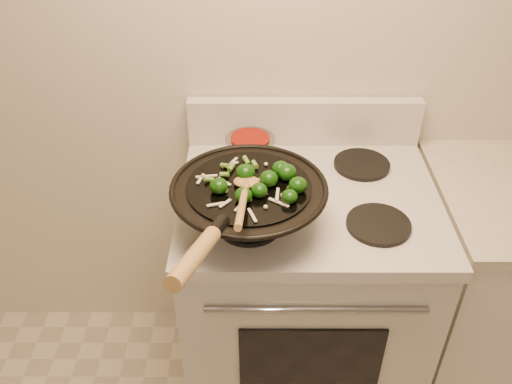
{
  "coord_description": "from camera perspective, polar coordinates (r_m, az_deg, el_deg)",
  "views": [
    {
      "loc": [
        -0.32,
        -0.13,
        1.9
      ],
      "look_at": [
        -0.32,
        1.03,
        1.03
      ],
      "focal_mm": 38.0,
      "sensor_mm": 36.0,
      "label": 1
    }
  ],
  "objects": [
    {
      "name": "stove",
      "position": [
        1.94,
        4.85,
        -10.81
      ],
      "size": [
        0.78,
        0.67,
        1.08
      ],
      "color": "silver",
      "rests_on": "ground"
    },
    {
      "name": "wok",
      "position": [
        1.46,
        -0.8,
        -1.2
      ],
      "size": [
        0.42,
        0.69,
        0.26
      ],
      "color": "black",
      "rests_on": "stove"
    },
    {
      "name": "saucepan",
      "position": [
        1.72,
        -0.59,
        4.38
      ],
      "size": [
        0.16,
        0.25,
        0.09
      ],
      "color": "gray",
      "rests_on": "stove"
    },
    {
      "name": "stirfry",
      "position": [
        1.42,
        0.76,
        1.25
      ],
      "size": [
        0.3,
        0.29,
        0.05
      ],
      "color": "#103A09",
      "rests_on": "wok"
    },
    {
      "name": "wooden_spoon",
      "position": [
        1.34,
        -1.23,
        -0.14
      ],
      "size": [
        0.07,
        0.32,
        0.1
      ],
      "color": "#A88042",
      "rests_on": "wok"
    }
  ]
}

